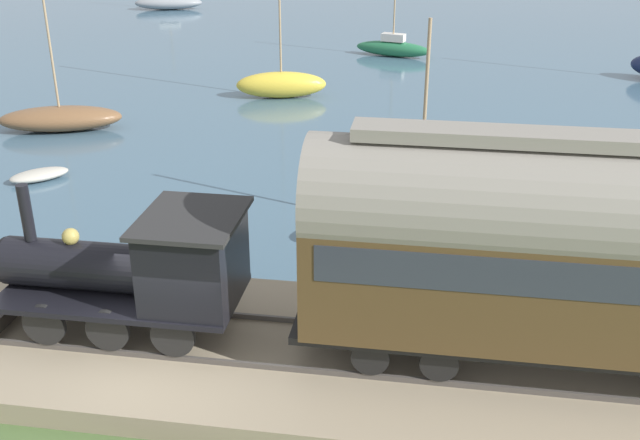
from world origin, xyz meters
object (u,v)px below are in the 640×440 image
(passenger_coach, at_px, (577,246))
(rowboat_off_pier, at_px, (424,161))
(sailboat_green, at_px, (393,47))
(sailboat_yellow, at_px, (281,84))
(sailboat_gray, at_px, (168,2))
(rowboat_far_out, at_px, (39,175))
(sailboat_brown, at_px, (61,118))
(sailboat_white, at_px, (419,214))
(steam_locomotive, at_px, (145,266))

(passenger_coach, relative_size, rowboat_off_pier, 4.65)
(sailboat_green, xyz_separation_m, sailboat_yellow, (-10.40, 4.69, 0.14))
(sailboat_gray, distance_m, rowboat_far_out, 39.34)
(rowboat_far_out, bearing_deg, rowboat_off_pier, -118.45)
(sailboat_gray, bearing_deg, passenger_coach, -167.30)
(sailboat_green, relative_size, rowboat_far_out, 2.87)
(sailboat_green, distance_m, rowboat_far_out, 25.07)
(sailboat_yellow, bearing_deg, rowboat_off_pier, -154.26)
(passenger_coach, bearing_deg, sailboat_brown, 50.53)
(passenger_coach, bearing_deg, sailboat_green, 9.72)
(sailboat_white, xyz_separation_m, sailboat_brown, (7.70, 15.15, 0.02))
(passenger_coach, xyz_separation_m, sailboat_white, (7.29, 3.06, -2.73))
(passenger_coach, bearing_deg, sailboat_yellow, 25.17)
(rowboat_far_out, bearing_deg, passenger_coach, -162.73)
(sailboat_brown, distance_m, rowboat_off_pier, 15.32)
(rowboat_off_pier, bearing_deg, sailboat_yellow, 31.69)
(sailboat_white, bearing_deg, rowboat_far_out, 52.52)
(steam_locomotive, xyz_separation_m, sailboat_yellow, (21.66, 1.58, -1.45))
(rowboat_far_out, relative_size, rowboat_off_pier, 0.92)
(sailboat_green, height_order, sailboat_gray, sailboat_green)
(sailboat_yellow, xyz_separation_m, sailboat_white, (-14.37, -7.11, -0.15))
(steam_locomotive, relative_size, rowboat_off_pier, 2.47)
(sailboat_yellow, xyz_separation_m, sailboat_brown, (-6.66, 8.03, -0.14))
(sailboat_gray, bearing_deg, steam_locomotive, -175.96)
(rowboat_off_pier, bearing_deg, passenger_coach, -173.60)
(sailboat_gray, distance_m, sailboat_brown, 33.48)
(sailboat_gray, relative_size, sailboat_white, 0.89)
(sailboat_green, bearing_deg, sailboat_white, -159.59)
(sailboat_white, bearing_deg, sailboat_yellow, -1.96)
(sailboat_white, bearing_deg, sailboat_brown, 34.75)
(passenger_coach, bearing_deg, steam_locomotive, 90.00)
(steam_locomotive, height_order, sailboat_gray, sailboat_gray)
(sailboat_gray, distance_m, sailboat_white, 46.07)
(sailboat_brown, height_order, rowboat_off_pier, sailboat_brown)
(passenger_coach, distance_m, sailboat_brown, 23.75)
(steam_locomotive, relative_size, sailboat_brown, 0.76)
(passenger_coach, relative_size, rowboat_far_out, 5.06)
(sailboat_gray, distance_m, sailboat_yellow, 30.05)
(passenger_coach, height_order, rowboat_off_pier, passenger_coach)
(passenger_coach, xyz_separation_m, sailboat_green, (32.06, 5.49, -2.71))
(sailboat_brown, bearing_deg, rowboat_off_pier, -115.11)
(passenger_coach, relative_size, sailboat_gray, 1.86)
(steam_locomotive, bearing_deg, sailboat_green, -5.52)
(sailboat_white, distance_m, rowboat_off_pier, 5.49)
(passenger_coach, relative_size, sailboat_white, 1.65)
(passenger_coach, height_order, sailboat_gray, passenger_coach)
(sailboat_gray, bearing_deg, rowboat_far_out, 177.92)
(steam_locomotive, xyz_separation_m, rowboat_off_pier, (12.78, -5.54, -1.88))
(sailboat_green, distance_m, rowboat_off_pier, 19.44)
(sailboat_yellow, bearing_deg, sailboat_gray, 16.70)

